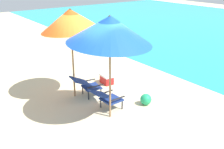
# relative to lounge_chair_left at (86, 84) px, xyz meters

# --- Properties ---
(ground_plane) EXTENTS (40.00, 40.00, 0.00)m
(ground_plane) POSITION_rel_lounge_chair_left_xyz_m (0.52, 4.39, -0.40)
(ground_plane) COLOR beige
(lounge_chair_left) EXTENTS (0.64, 0.93, 0.68)m
(lounge_chair_left) POSITION_rel_lounge_chair_left_xyz_m (0.00, 0.00, 0.00)
(lounge_chair_left) COLOR navy
(lounge_chair_left) RESTS_ON ground_plane
(lounge_chair_right) EXTENTS (0.57, 0.89, 0.68)m
(lounge_chair_right) POSITION_rel_lounge_chair_left_xyz_m (1.07, -0.01, 0.00)
(lounge_chair_right) COLOR navy
(lounge_chair_right) RESTS_ON ground_plane
(beach_umbrella_left) EXTENTS (2.47, 2.47, 2.70)m
(beach_umbrella_left) POSITION_rel_lounge_chair_left_xyz_m (-0.24, -0.28, 1.94)
(beach_umbrella_left) COLOR olive
(beach_umbrella_left) RESTS_ON ground_plane
(beach_umbrella_right) EXTENTS (2.90, 2.89, 2.72)m
(beach_umbrella_right) POSITION_rel_lounge_chair_left_xyz_m (1.41, -0.13, 1.92)
(beach_umbrella_right) COLOR olive
(beach_umbrella_right) RESTS_ON ground_plane
(beach_ball) EXTENTS (0.33, 0.33, 0.33)m
(beach_ball) POSITION_rel_lounge_chair_left_xyz_m (1.47, 1.10, -0.24)
(beach_ball) COLOR #1E9E60
(beach_ball) RESTS_ON ground_plane
(cooler_box) EXTENTS (0.49, 0.35, 0.32)m
(cooler_box) POSITION_rel_lounge_chair_left_xyz_m (-0.46, 1.08, -0.24)
(cooler_box) COLOR red
(cooler_box) RESTS_ON ground_plane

